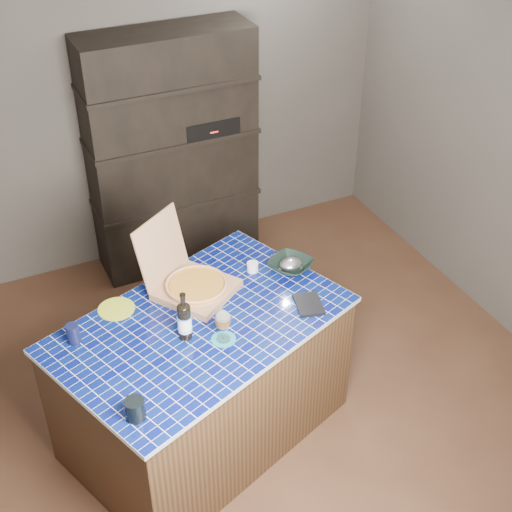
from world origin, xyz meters
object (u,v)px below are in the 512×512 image
mead_bottle (184,320)px  bowl (291,265)px  wine_glass (223,320)px  pizza_box (193,283)px  dvd_case (309,304)px  kitchen_island (203,379)px

mead_bottle → bowl: 0.81m
wine_glass → bowl: bearing=33.7°
mead_bottle → bowl: size_ratio=1.17×
bowl → wine_glass: bearing=-146.3°
pizza_box → dvd_case: size_ratio=3.01×
mead_bottle → wine_glass: 0.20m
kitchen_island → wine_glass: size_ratio=9.70×
mead_bottle → wine_glass: (0.17, -0.10, 0.02)m
wine_glass → dvd_case: wine_glass is taller
kitchen_island → dvd_case: (0.59, -0.12, 0.42)m
dvd_case → bowl: (0.06, 0.33, 0.02)m
wine_glass → dvd_case: (0.53, 0.06, -0.12)m
mead_bottle → kitchen_island: bearing=34.4°
dvd_case → kitchen_island: bearing=-177.2°
mead_bottle → dvd_case: bearing=-3.7°
kitchen_island → mead_bottle: size_ratio=6.29×
pizza_box → kitchen_island: bearing=-138.0°
pizza_box → wine_glass: bearing=-125.1°
wine_glass → bowl: size_ratio=0.76×
wine_glass → kitchen_island: bearing=108.2°
dvd_case → bowl: 0.34m
kitchen_island → mead_bottle: bearing=-166.5°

